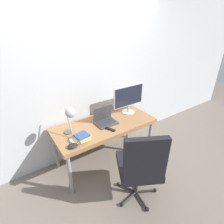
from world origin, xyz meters
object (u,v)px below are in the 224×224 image
Objects in this scene: laptop at (105,120)px; game_controller at (73,146)px; desk_lamp at (70,115)px; book_stack at (81,138)px; monitor at (129,98)px; office_chair at (141,165)px.

laptop reaches higher than game_controller.
desk_lamp is 0.33m from book_stack.
monitor is 1.09m from desk_lamp.
game_controller is at bearing -154.86° from book_stack.
office_chair is at bearing -121.11° from monitor.
monitor reaches higher than laptop.
desk_lamp is at bearing 121.32° from office_chair.
desk_lamp is at bearing -170.47° from laptop.
book_stack is (-1.00, -0.28, -0.23)m from monitor.
desk_lamp reaches higher than laptop.
desk_lamp is at bearing -171.01° from monitor.
book_stack is (-0.42, 0.69, 0.14)m from office_chair.
desk_lamp is 0.42× the size of office_chair.
book_stack is at bearing 25.14° from game_controller.
monitor is 1.07m from book_stack.
desk_lamp is (-1.07, -0.17, 0.07)m from monitor.
laptop reaches higher than book_stack.
game_controller is at bearing -112.77° from desk_lamp.
office_chair reaches higher than book_stack.
laptop is 0.64m from desk_lamp.
laptop is at bearing 84.92° from office_chair.
laptop is 0.54m from book_stack.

